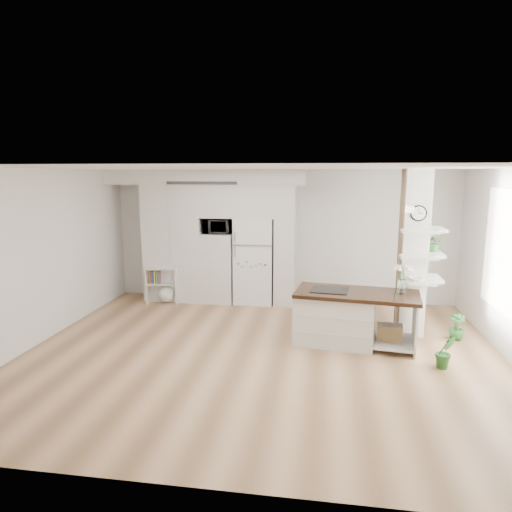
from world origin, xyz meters
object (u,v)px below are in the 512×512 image
(kitchen_island, at_px, (342,316))
(bookshelf, at_px, (164,287))
(refrigerator, at_px, (255,260))
(floor_plant_a, at_px, (445,352))

(kitchen_island, xyz_separation_m, bookshelf, (-3.54, 1.74, -0.12))
(refrigerator, height_order, floor_plant_a, refrigerator)
(bookshelf, bearing_deg, kitchen_island, -34.50)
(refrigerator, xyz_separation_m, bookshelf, (-1.83, -0.33, -0.55))
(bookshelf, height_order, floor_plant_a, bookshelf)
(kitchen_island, distance_m, floor_plant_a, 1.57)
(refrigerator, relative_size, bookshelf, 2.35)
(bookshelf, bearing_deg, refrigerator, 1.77)
(kitchen_island, distance_m, bookshelf, 3.95)
(kitchen_island, bearing_deg, refrigerator, 136.95)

